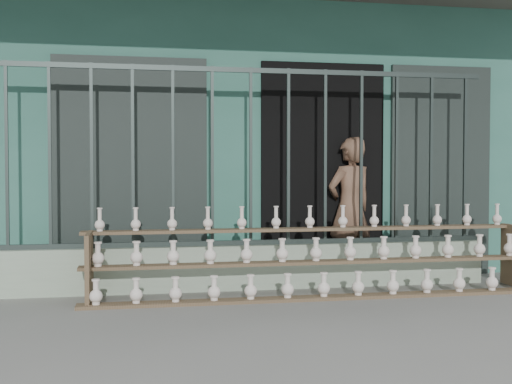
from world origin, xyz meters
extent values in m
plane|color=slate|center=(0.00, 0.00, 0.00)|extent=(60.00, 60.00, 0.00)
cube|color=#326A5A|center=(0.00, 4.30, 1.60)|extent=(7.00, 5.00, 3.20)
cube|color=black|center=(0.90, 1.82, 1.20)|extent=(1.40, 0.12, 2.40)
cube|color=black|center=(-1.20, 1.78, 1.20)|extent=(1.60, 0.08, 2.40)
cube|color=black|center=(2.30, 1.78, 1.20)|extent=(1.20, 0.08, 2.40)
cube|color=#9FB49A|center=(0.00, 1.30, 0.23)|extent=(5.00, 0.20, 0.45)
cube|color=#283330|center=(-2.35, 1.30, 1.35)|extent=(0.03, 0.03, 1.80)
cube|color=#283330|center=(-1.96, 1.30, 1.35)|extent=(0.03, 0.03, 1.80)
cube|color=#283330|center=(-1.57, 1.30, 1.35)|extent=(0.03, 0.03, 1.80)
cube|color=#283330|center=(-1.18, 1.30, 1.35)|extent=(0.03, 0.03, 1.80)
cube|color=#283330|center=(-0.78, 1.30, 1.35)|extent=(0.03, 0.03, 1.80)
cube|color=#283330|center=(-0.39, 1.30, 1.35)|extent=(0.03, 0.03, 1.80)
cube|color=#283330|center=(0.00, 1.30, 1.35)|extent=(0.03, 0.03, 1.80)
cube|color=#283330|center=(0.39, 1.30, 1.35)|extent=(0.03, 0.03, 1.80)
cube|color=#283330|center=(0.78, 1.30, 1.35)|extent=(0.03, 0.03, 1.80)
cube|color=#283330|center=(1.17, 1.30, 1.35)|extent=(0.03, 0.03, 1.80)
cube|color=#283330|center=(1.57, 1.30, 1.35)|extent=(0.03, 0.03, 1.80)
cube|color=#283330|center=(1.96, 1.30, 1.35)|extent=(0.03, 0.03, 1.80)
cube|color=#283330|center=(2.35, 1.30, 1.35)|extent=(0.03, 0.03, 1.80)
cube|color=#283330|center=(0.00, 1.30, 2.22)|extent=(5.00, 0.04, 0.05)
cube|color=#283330|center=(0.00, 1.30, 0.47)|extent=(5.00, 0.04, 0.05)
cube|color=brown|center=(0.58, 0.65, 0.01)|extent=(4.50, 0.18, 0.03)
cube|color=brown|center=(0.58, 0.90, 0.32)|extent=(4.50, 0.18, 0.03)
cube|color=brown|center=(0.58, 1.15, 0.61)|extent=(4.50, 0.18, 0.03)
cube|color=brown|center=(-1.57, 0.90, 0.32)|extent=(0.04, 0.55, 0.64)
imported|color=brown|center=(1.18, 1.67, 0.79)|extent=(0.67, 0.55, 1.57)
camera|label=1|loc=(-1.12, -5.11, 1.22)|focal=45.00mm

